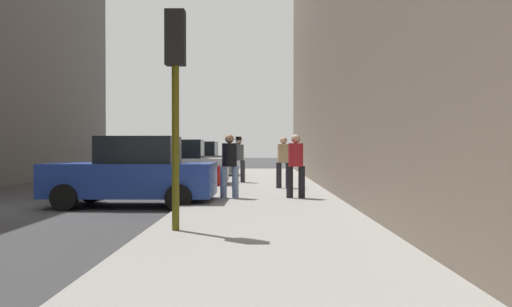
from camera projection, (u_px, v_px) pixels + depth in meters
name	position (u px, v px, depth m)	size (l,w,h in m)	color
ground_plane	(13.00, 211.00, 11.88)	(120.00, 120.00, 0.00)	#38383A
sidewalk	(265.00, 208.00, 11.82)	(4.00, 40.00, 0.15)	gray
parked_blue_sedan	(133.00, 173.00, 12.73)	(4.22, 2.10, 1.79)	navy
parked_silver_sedan	(173.00, 165.00, 18.48)	(4.25, 2.16, 1.79)	#B7BABF
parked_gray_coupe	(194.00, 161.00, 24.37)	(4.24, 2.14, 1.79)	slate
fire_hydrant	(220.00, 176.00, 17.60)	(0.42, 0.22, 0.70)	red
traffic_light	(175.00, 71.00, 8.15)	(0.32, 0.32, 3.60)	#514C0F
pedestrian_in_red_jacket	(296.00, 162.00, 13.37)	(0.51, 0.43, 1.71)	black
pedestrian_in_tan_coat	(284.00, 159.00, 16.65)	(0.52, 0.45, 1.71)	black
pedestrian_with_beanie	(239.00, 157.00, 19.38)	(0.52, 0.44, 1.78)	#333338
pedestrian_in_jeans	(229.00, 162.00, 13.40)	(0.51, 0.42, 1.71)	#728CB2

